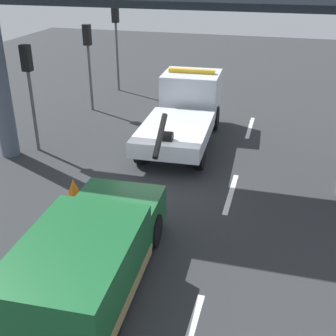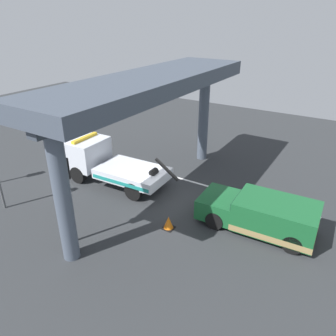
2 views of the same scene
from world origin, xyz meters
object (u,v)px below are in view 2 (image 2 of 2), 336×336
(tow_truck_white, at_px, (105,161))
(traffic_light_near, at_px, (66,183))
(towed_van_green, at_px, (262,215))
(traffic_cone_orange, at_px, (168,223))

(tow_truck_white, xyz_separation_m, traffic_light_near, (-2.66, 5.05, 1.66))
(tow_truck_white, relative_size, traffic_light_near, 1.87)
(tow_truck_white, relative_size, towed_van_green, 1.38)
(tow_truck_white, bearing_deg, traffic_cone_orange, 159.38)
(traffic_cone_orange, bearing_deg, tow_truck_white, -20.62)
(traffic_light_near, bearing_deg, tow_truck_white, -62.26)
(traffic_light_near, relative_size, traffic_cone_orange, 6.36)
(tow_truck_white, bearing_deg, traffic_light_near, 117.74)
(traffic_cone_orange, bearing_deg, towed_van_green, -149.10)
(towed_van_green, bearing_deg, tow_truck_white, 0.22)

